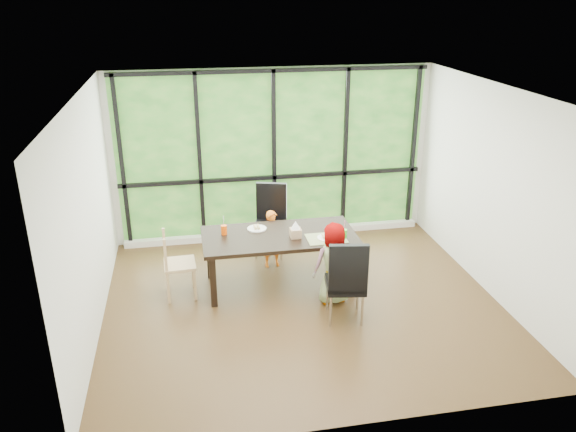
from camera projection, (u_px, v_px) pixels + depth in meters
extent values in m
plane|color=black|center=(302.00, 303.00, 7.31)|extent=(5.00, 5.00, 0.00)
plane|color=silver|center=(273.00, 155.00, 8.85)|extent=(5.00, 0.00, 5.00)
cube|color=#1D4C1B|center=(274.00, 155.00, 8.83)|extent=(4.80, 0.02, 2.65)
cube|color=silver|center=(275.00, 233.00, 9.25)|extent=(4.80, 0.12, 0.10)
cube|color=black|center=(279.00, 260.00, 7.61)|extent=(2.10, 1.13, 0.75)
cube|color=black|center=(270.00, 221.00, 8.44)|extent=(0.57, 0.57, 1.08)
cube|color=black|center=(346.00, 279.00, 6.78)|extent=(0.53, 0.53, 1.08)
cube|color=tan|center=(180.00, 264.00, 7.33)|extent=(0.42, 0.44, 0.90)
imported|color=orange|center=(272.00, 239.00, 8.13)|extent=(0.33, 0.23, 0.85)
imported|color=gray|center=(333.00, 264.00, 7.15)|extent=(0.56, 0.39, 1.08)
cube|color=tan|center=(326.00, 238.00, 7.35)|extent=(0.51, 0.37, 0.01)
cylinder|color=white|center=(257.00, 229.00, 7.64)|extent=(0.26, 0.26, 0.02)
cylinder|color=white|center=(327.00, 238.00, 7.35)|extent=(0.26, 0.26, 0.02)
cylinder|color=#FF5608|center=(224.00, 230.00, 7.46)|extent=(0.08, 0.08, 0.13)
cylinder|color=#3ADB2C|center=(344.00, 234.00, 7.35)|extent=(0.08, 0.08, 0.12)
cube|color=tan|center=(296.00, 233.00, 7.37)|extent=(0.14, 0.14, 0.12)
cylinder|color=white|center=(224.00, 223.00, 7.42)|extent=(0.01, 0.04, 0.20)
cylinder|color=pink|center=(344.00, 227.00, 7.31)|extent=(0.01, 0.04, 0.20)
cone|color=white|center=(296.00, 225.00, 7.33)|extent=(0.12, 0.12, 0.11)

